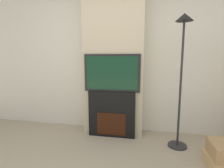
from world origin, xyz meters
name	(u,v)px	position (x,y,z in m)	size (l,w,h in m)	color
wall_back	(116,54)	(0.00, 2.03, 1.35)	(6.00, 0.06, 2.70)	silver
chimney_breast	(114,54)	(0.00, 1.84, 1.35)	(0.98, 0.32, 2.70)	beige
fireplace	(112,114)	(0.00, 1.68, 0.37)	(0.76, 0.15, 0.75)	black
television	(112,73)	(0.00, 1.68, 1.04)	(0.89, 0.07, 0.59)	black
floor_lamp	(182,59)	(1.00, 1.51, 1.27)	(0.27, 0.27, 1.86)	#262628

